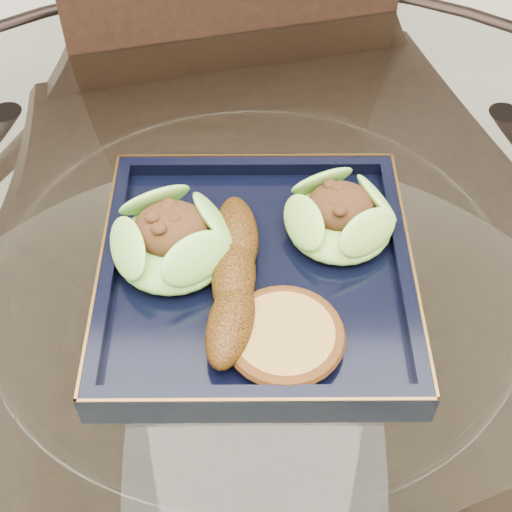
{
  "coord_description": "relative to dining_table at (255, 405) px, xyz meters",
  "views": [
    {
      "loc": [
        0.0,
        -0.36,
        1.26
      ],
      "look_at": [
        0.0,
        0.03,
        0.8
      ],
      "focal_mm": 50.0,
      "sensor_mm": 36.0,
      "label": 1
    }
  ],
  "objects": [
    {
      "name": "dining_table",
      "position": [
        0.0,
        0.0,
        0.0
      ],
      "size": [
        1.13,
        1.13,
        0.77
      ],
      "color": "white",
      "rests_on": "ground"
    },
    {
      "name": "dining_chair",
      "position": [
        0.0,
        0.33,
        -0.02
      ],
      "size": [
        0.54,
        0.54,
        1.03
      ],
      "rotation": [
        0.0,
        0.0,
        0.24
      ],
      "color": "black",
      "rests_on": "ground"
    },
    {
      "name": "navy_plate",
      "position": [
        0.0,
        0.03,
        0.17
      ],
      "size": [
        0.27,
        0.27,
        0.02
      ],
      "primitive_type": "cube",
      "rotation": [
        0.0,
        0.0,
        0.01
      ],
      "color": "black",
      "rests_on": "dining_table"
    },
    {
      "name": "lettuce_wrap_left",
      "position": [
        -0.07,
        0.05,
        0.2
      ],
      "size": [
        0.11,
        0.11,
        0.04
      ],
      "primitive_type": "ellipsoid",
      "rotation": [
        0.0,
        0.0,
        0.1
      ],
      "color": "#58962B",
      "rests_on": "navy_plate"
    },
    {
      "name": "lettuce_wrap_right",
      "position": [
        0.08,
        0.08,
        0.2
      ],
      "size": [
        0.1,
        0.1,
        0.03
      ],
      "primitive_type": "ellipsoid",
      "rotation": [
        0.0,
        0.0,
        0.07
      ],
      "color": "#65AE32",
      "rests_on": "navy_plate"
    },
    {
      "name": "roasted_plantain",
      "position": [
        -0.02,
        0.01,
        0.2
      ],
      "size": [
        0.04,
        0.18,
        0.03
      ],
      "primitive_type": "ellipsoid",
      "rotation": [
        0.0,
        0.0,
        1.53
      ],
      "color": "#5B3109",
      "rests_on": "navy_plate"
    },
    {
      "name": "crumb_patty",
      "position": [
        0.02,
        -0.04,
        0.19
      ],
      "size": [
        0.1,
        0.1,
        0.02
      ],
      "primitive_type": "cylinder",
      "rotation": [
        0.0,
        0.0,
        -0.15
      ],
      "color": "#B0813A",
      "rests_on": "navy_plate"
    }
  ]
}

